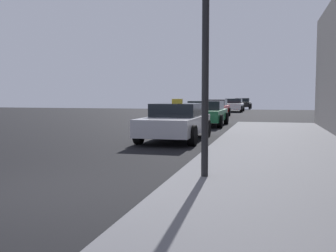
{
  "coord_description": "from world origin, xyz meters",
  "views": [
    {
      "loc": [
        3.61,
        -5.27,
        1.53
      ],
      "look_at": [
        1.73,
        2.01,
        0.95
      ],
      "focal_mm": 42.05,
      "sensor_mm": 36.0,
      "label": 1
    }
  ],
  "objects_px": {
    "car_silver": "(176,121)",
    "car_white": "(234,105)",
    "car_black": "(242,103)",
    "street_lamp": "(206,0)",
    "car_green": "(206,113)",
    "car_red": "(215,108)"
  },
  "relations": [
    {
      "from": "car_white",
      "to": "car_black",
      "type": "relative_size",
      "value": 1.04
    },
    {
      "from": "street_lamp",
      "to": "car_silver",
      "type": "relative_size",
      "value": 0.98
    },
    {
      "from": "car_green",
      "to": "car_white",
      "type": "distance_m",
      "value": 18.49
    },
    {
      "from": "car_silver",
      "to": "car_black",
      "type": "xyz_separation_m",
      "value": [
        0.04,
        33.74,
        -0.0
      ]
    },
    {
      "from": "street_lamp",
      "to": "car_white",
      "type": "distance_m",
      "value": 32.2
    },
    {
      "from": "car_silver",
      "to": "car_green",
      "type": "distance_m",
      "value": 6.92
    },
    {
      "from": "car_silver",
      "to": "car_white",
      "type": "height_order",
      "value": "car_silver"
    },
    {
      "from": "street_lamp",
      "to": "car_red",
      "type": "distance_m",
      "value": 22.61
    },
    {
      "from": "car_white",
      "to": "street_lamp",
      "type": "bearing_deg",
      "value": 94.15
    },
    {
      "from": "car_red",
      "to": "street_lamp",
      "type": "bearing_deg",
      "value": 97.28
    },
    {
      "from": "car_silver",
      "to": "car_black",
      "type": "height_order",
      "value": "car_silver"
    },
    {
      "from": "car_red",
      "to": "car_white",
      "type": "xyz_separation_m",
      "value": [
        0.52,
        9.73,
        -0.0
      ]
    },
    {
      "from": "street_lamp",
      "to": "car_green",
      "type": "bearing_deg",
      "value": 98.93
    },
    {
      "from": "car_green",
      "to": "car_red",
      "type": "relative_size",
      "value": 0.97
    },
    {
      "from": "car_white",
      "to": "car_black",
      "type": "xyz_separation_m",
      "value": [
        0.29,
        8.33,
        0.0
      ]
    },
    {
      "from": "car_white",
      "to": "car_green",
      "type": "bearing_deg",
      "value": 90.62
    },
    {
      "from": "car_silver",
      "to": "car_red",
      "type": "bearing_deg",
      "value": -87.16
    },
    {
      "from": "car_black",
      "to": "car_silver",
      "type": "bearing_deg",
      "value": 89.94
    },
    {
      "from": "car_green",
      "to": "car_white",
      "type": "relative_size",
      "value": 0.97
    },
    {
      "from": "street_lamp",
      "to": "car_red",
      "type": "xyz_separation_m",
      "value": [
        -2.85,
        22.29,
        -2.49
      ]
    },
    {
      "from": "car_silver",
      "to": "car_red",
      "type": "height_order",
      "value": "car_silver"
    },
    {
      "from": "car_silver",
      "to": "street_lamp",
      "type": "bearing_deg",
      "value": 107.38
    }
  ]
}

